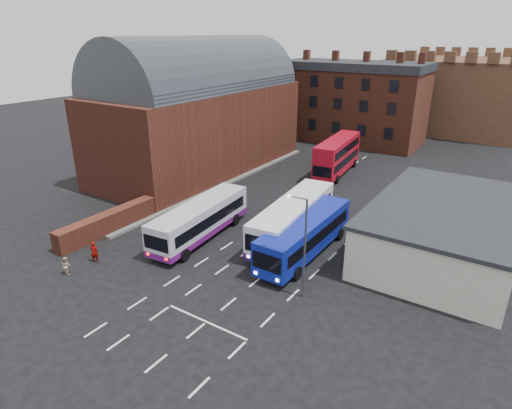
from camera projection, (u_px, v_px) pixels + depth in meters
The scene contains 13 objects.
ground at pixel (180, 276), 30.83m from camera, with size 180.00×180.00×0.00m, color black.
railway_station at pixel (200, 109), 52.13m from camera, with size 12.00×28.00×16.00m.
forecourt_wall at pixel (108, 223), 37.25m from camera, with size 1.20×10.00×1.80m, color #602B1E.
cream_building at pixel (445, 229), 33.18m from camera, with size 10.40×16.40×4.25m.
brick_terrace at pixel (350, 106), 67.40m from camera, with size 22.00×10.00×11.00m, color brown.
castle_keep at pixel (456, 94), 76.54m from camera, with size 22.00×22.00×12.00m, color brown.
bus_white_outbound at pixel (200, 218), 35.98m from camera, with size 3.59×11.40×3.06m.
bus_white_inbound at pixel (293, 217), 35.83m from camera, with size 3.98×12.41×3.33m.
bus_blue at pixel (305, 234), 33.16m from camera, with size 2.86×11.28×3.08m.
bus_red_double at pixel (337, 156), 52.20m from camera, with size 3.59×11.11×4.37m.
street_lamp at pixel (302, 238), 26.97m from camera, with size 1.44×0.31×7.05m.
pedestrian_red at pixel (94, 252), 32.45m from camera, with size 0.61×0.40×1.68m, color #7E0702.
pedestrian_beige at pixel (66, 266), 30.82m from camera, with size 0.68×0.53×1.40m, color tan.
Camera 1 is at (19.29, -19.18, 16.36)m, focal length 30.00 mm.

